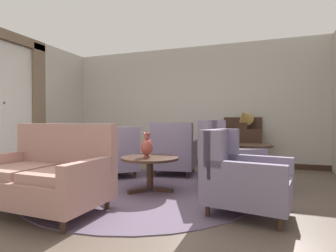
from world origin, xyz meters
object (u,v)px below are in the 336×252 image
at_px(settee, 46,176).
at_px(sideboard, 242,146).
at_px(armchair_near_sideboard, 174,153).
at_px(gramophone, 244,118).
at_px(armchair_back_corner, 241,178).
at_px(side_table, 254,162).
at_px(porcelain_vase, 147,146).
at_px(coffee_table, 150,163).
at_px(armchair_beside_settee, 224,160).
at_px(armchair_near_window, 115,155).

height_order(settee, sideboard, sideboard).
height_order(armchair_near_sideboard, gramophone, gramophone).
bearing_deg(armchair_back_corner, gramophone, 13.06).
bearing_deg(side_table, porcelain_vase, -151.24).
xyz_separation_m(coffee_table, armchair_beside_settee, (1.03, 0.57, 0.02)).
bearing_deg(coffee_table, armchair_back_corner, -21.88).
bearing_deg(armchair_near_sideboard, armchair_near_window, 22.91).
xyz_separation_m(armchair_near_sideboard, side_table, (1.51, -0.55, -0.01)).
relative_size(porcelain_vase, gramophone, 0.73).
xyz_separation_m(armchair_back_corner, gramophone, (-0.15, 3.01, 0.72)).
relative_size(coffee_table, gramophone, 1.72).
xyz_separation_m(armchair_near_window, gramophone, (2.25, 1.72, 0.72)).
xyz_separation_m(settee, sideboard, (1.98, 3.75, 0.10)).
height_order(armchair_beside_settee, armchair_near_window, armchair_beside_settee).
bearing_deg(porcelain_vase, sideboard, 65.53).
height_order(coffee_table, side_table, side_table).
relative_size(settee, gramophone, 3.06).
bearing_deg(armchair_beside_settee, armchair_back_corner, 173.53).
bearing_deg(armchair_near_window, porcelain_vase, 97.11).
xyz_separation_m(armchair_near_sideboard, armchair_back_corner, (1.40, -1.85, -0.02)).
relative_size(armchair_beside_settee, armchair_back_corner, 1.11).
xyz_separation_m(armchair_near_sideboard, armchair_near_window, (-1.00, -0.56, -0.02)).
height_order(armchair_beside_settee, sideboard, sideboard).
xyz_separation_m(sideboard, gramophone, (0.05, -0.09, 0.62)).
bearing_deg(settee, coffee_table, 57.90).
xyz_separation_m(settee, armchair_near_sideboard, (0.78, 2.50, 0.02)).
bearing_deg(porcelain_vase, gramophone, 63.88).
xyz_separation_m(side_table, sideboard, (-0.30, 1.79, 0.09)).
xyz_separation_m(armchair_beside_settee, armchair_back_corner, (0.34, -1.12, -0.03)).
bearing_deg(side_table, sideboard, 99.59).
xyz_separation_m(coffee_table, armchair_near_window, (-1.04, 0.75, -0.01)).
relative_size(settee, side_table, 2.25).
bearing_deg(sideboard, side_table, -80.41).
bearing_deg(coffee_table, side_table, 27.46).
bearing_deg(sideboard, porcelain_vase, -114.47).
height_order(armchair_near_sideboard, sideboard, sideboard).
bearing_deg(side_table, settee, -139.42).
relative_size(porcelain_vase, armchair_beside_settee, 0.33).
height_order(porcelain_vase, sideboard, sideboard).
bearing_deg(armchair_back_corner, armchair_beside_settee, 26.99).
relative_size(porcelain_vase, armchair_back_corner, 0.36).
relative_size(coffee_table, side_table, 1.26).
bearing_deg(settee, porcelain_vase, 57.41).
xyz_separation_m(settee, side_table, (2.29, 1.96, 0.01)).
bearing_deg(armchair_back_corner, porcelain_vase, 80.65).
distance_m(porcelain_vase, armchair_near_sideboard, 1.39).
height_order(armchair_near_window, sideboard, sideboard).
bearing_deg(porcelain_vase, coffee_table, 67.13).
bearing_deg(armchair_near_window, sideboard, 174.76).
bearing_deg(armchair_near_sideboard, side_table, 153.61).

